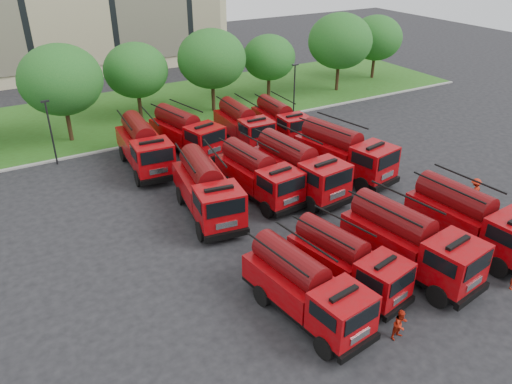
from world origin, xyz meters
TOP-DOWN VIEW (x-y plane):
  - ground at (0.00, 0.00)m, footprint 140.00×140.00m
  - lawn at (0.00, 26.00)m, footprint 70.00×16.00m
  - curb at (0.00, 17.90)m, footprint 70.00×0.30m
  - tree_2 at (-8.00, 21.50)m, footprint 6.72×6.72m
  - tree_3 at (-1.00, 24.00)m, footprint 5.88×5.88m
  - tree_4 at (6.00, 22.50)m, footprint 6.55×6.55m
  - tree_5 at (13.00, 23.50)m, footprint 5.46×5.46m
  - tree_6 at (21.00, 22.00)m, footprint 6.89×6.89m
  - tree_7 at (28.00, 24.00)m, footprint 6.05×6.05m
  - lamp_post_0 at (-10.00, 17.20)m, footprint 0.60×0.25m
  - lamp_post_1 at (12.00, 17.20)m, footprint 0.60×0.25m
  - fire_truck_0 at (-3.13, -6.36)m, footprint 3.30×7.23m
  - fire_truck_1 at (-0.06, -5.59)m, footprint 3.51×6.90m
  - fire_truck_2 at (3.62, -6.16)m, footprint 3.74×8.00m
  - fire_truck_3 at (8.34, -6.18)m, footprint 3.31×7.80m
  - fire_truck_4 at (-3.07, 4.48)m, footprint 3.73×8.05m
  - fire_truck_5 at (0.90, 4.94)m, footprint 3.24×7.45m
  - fire_truck_6 at (3.67, 4.23)m, footprint 3.57×8.12m
  - fire_truck_7 at (8.04, 4.74)m, footprint 4.21×8.26m
  - fire_truck_8 at (-4.21, 13.19)m, footprint 3.28×7.93m
  - fire_truck_9 at (-0.27, 14.44)m, footprint 4.12×7.75m
  - fire_truck_10 at (4.65, 13.87)m, footprint 2.73×7.13m
  - fire_truck_11 at (8.06, 13.44)m, footprint 2.67×6.81m
  - firefighter_1 at (-0.32, -9.75)m, footprint 0.77×0.45m
  - firefighter_3 at (12.71, -3.13)m, footprint 1.29×0.83m
  - firefighter_4 at (-3.00, 2.11)m, footprint 0.79×0.86m
  - firefighter_5 at (6.82, 3.69)m, footprint 1.97×1.25m

SIDE VIEW (x-z plane):
  - ground at x=0.00m, z-range 0.00..0.00m
  - firefighter_1 at x=-0.32m, z-range -0.76..0.76m
  - firefighter_3 at x=12.71m, z-range -0.92..0.92m
  - firefighter_4 at x=-3.00m, z-range -0.74..0.74m
  - firefighter_5 at x=6.82m, z-range -0.98..0.98m
  - lawn at x=0.00m, z-range 0.00..0.12m
  - curb at x=0.00m, z-range 0.00..0.14m
  - fire_truck_1 at x=-0.06m, z-range 0.01..3.01m
  - fire_truck_11 at x=8.06m, z-range 0.01..3.07m
  - fire_truck_0 at x=-3.13m, z-range 0.01..3.19m
  - fire_truck_10 at x=4.65m, z-range 0.01..3.23m
  - fire_truck_5 at x=0.90m, z-range 0.01..3.30m
  - fire_truck_9 at x=-0.27m, z-range 0.01..3.37m
  - fire_truck_3 at x=8.34m, z-range 0.01..3.47m
  - fire_truck_2 at x=3.62m, z-range 0.01..3.51m
  - fire_truck_4 at x=-3.07m, z-range 0.01..3.54m
  - fire_truck_8 at x=-4.21m, z-range 0.01..3.54m
  - fire_truck_6 at x=3.67m, z-range 0.01..3.60m
  - fire_truck_7 at x=8.04m, z-range 0.01..3.60m
  - lamp_post_0 at x=-10.00m, z-range 0.34..5.45m
  - lamp_post_1 at x=12.00m, z-range 0.34..5.45m
  - tree_5 at x=13.00m, z-range 1.01..7.69m
  - tree_3 at x=-1.00m, z-range 1.09..8.28m
  - tree_7 at x=28.00m, z-range 1.12..8.52m
  - tree_4 at x=6.00m, z-range 1.21..9.23m
  - tree_2 at x=-8.00m, z-range 1.25..9.46m
  - tree_6 at x=21.00m, z-range 1.28..9.70m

